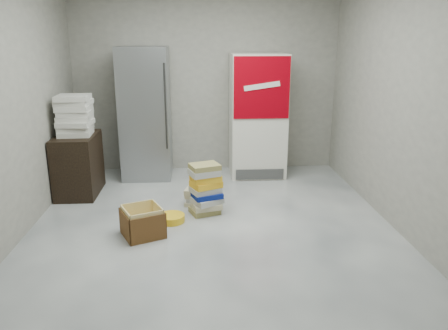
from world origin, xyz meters
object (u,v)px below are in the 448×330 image
wood_shelf (78,165)px  coke_cooler (258,116)px  steel_fridge (146,114)px  cardboard_box (143,224)px  phonebook_stack_main (206,189)px

wood_shelf → coke_cooler: bearing=16.3°
steel_fridge → cardboard_box: steel_fridge is taller
wood_shelf → phonebook_stack_main: 1.85m
phonebook_stack_main → cardboard_box: phonebook_stack_main is taller
coke_cooler → cardboard_box: size_ratio=3.45×
steel_fridge → coke_cooler: steel_fridge is taller
steel_fridge → wood_shelf: bearing=-138.7°
steel_fridge → cardboard_box: (0.16, -2.10, -0.82)m
phonebook_stack_main → steel_fridge: bearing=94.5°
steel_fridge → wood_shelf: steel_fridge is taller
coke_cooler → phonebook_stack_main: coke_cooler is taller
coke_cooler → wood_shelf: 2.63m
coke_cooler → cardboard_box: bearing=-125.5°
steel_fridge → coke_cooler: (1.65, -0.01, -0.05)m
steel_fridge → phonebook_stack_main: bearing=-61.4°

